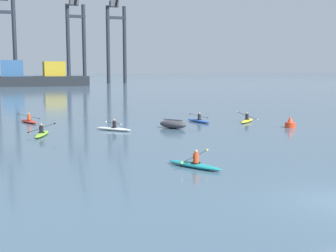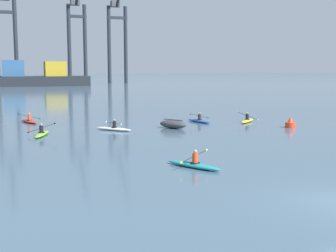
% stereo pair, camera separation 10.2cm
% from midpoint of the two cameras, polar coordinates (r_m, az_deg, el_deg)
% --- Properties ---
extents(container_barge, '(41.41, 8.97, 7.23)m').
position_cam_midpoint_polar(container_barge, '(133.77, -18.73, 5.77)').
color(container_barge, '#1E2328').
rests_on(container_barge, ground).
extents(gantry_crane_west_mid, '(6.55, 15.94, 35.84)m').
position_cam_midpoint_polar(gantry_crane_west_mid, '(145.43, -19.71, 11.66)').
color(gantry_crane_west_mid, '#232833').
rests_on(gantry_crane_west_mid, ground).
extents(gantry_crane_east_mid, '(6.27, 17.46, 35.82)m').
position_cam_midpoint_polar(gantry_crane_east_mid, '(150.25, -11.34, 11.81)').
color(gantry_crane_east_mid, '#232833').
rests_on(gantry_crane_east_mid, ground).
extents(gantry_crane_east, '(6.82, 17.65, 37.84)m').
position_cam_midpoint_polar(gantry_crane_east, '(153.89, -6.33, 11.93)').
color(gantry_crane_east, '#232833').
rests_on(gantry_crane_east, ground).
extents(capsized_dinghy, '(2.40, 2.76, 0.76)m').
position_cam_midpoint_polar(capsized_dinghy, '(38.38, 0.71, 0.23)').
color(capsized_dinghy, '#38383D').
rests_on(capsized_dinghy, ground).
extents(channel_buoy, '(0.90, 0.90, 1.00)m').
position_cam_midpoint_polar(channel_buoy, '(40.24, 15.20, 0.31)').
color(channel_buoy, red).
rests_on(channel_buoy, ground).
extents(kayak_teal, '(2.15, 3.28, 0.95)m').
position_cam_midpoint_polar(kayak_teal, '(23.35, 3.39, -4.84)').
color(kayak_teal, teal).
rests_on(kayak_teal, ground).
extents(kayak_white, '(2.70, 2.94, 0.95)m').
position_cam_midpoint_polar(kayak_white, '(37.35, -6.77, -0.30)').
color(kayak_white, silver).
rests_on(kayak_white, ground).
extents(kayak_lime, '(2.10, 3.42, 1.03)m').
position_cam_midpoint_polar(kayak_lime, '(35.44, -15.49, -0.92)').
color(kayak_lime, '#7ABC2D').
rests_on(kayak_lime, ground).
extents(kayak_yellow, '(2.84, 2.82, 1.03)m').
position_cam_midpoint_polar(kayak_yellow, '(43.44, 10.01, 0.71)').
color(kayak_yellow, yellow).
rests_on(kayak_yellow, ground).
extents(kayak_red, '(2.10, 3.40, 0.97)m').
position_cam_midpoint_polar(kayak_red, '(44.21, -16.99, 0.61)').
color(kayak_red, red).
rests_on(kayak_red, ground).
extents(kayak_blue, '(2.20, 3.45, 0.95)m').
position_cam_midpoint_polar(kayak_blue, '(42.76, 3.98, 0.70)').
color(kayak_blue, '#2856B2').
rests_on(kayak_blue, ground).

